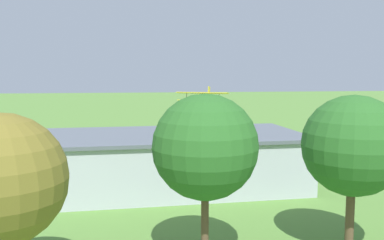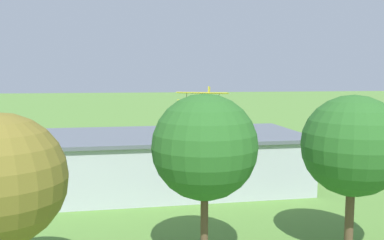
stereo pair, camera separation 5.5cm
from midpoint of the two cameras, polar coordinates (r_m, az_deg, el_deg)
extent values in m
plane|color=#568438|center=(80.63, -1.80, -2.10)|extent=(400.00, 400.00, 0.00)
cube|color=#B7BCC6|center=(43.05, -2.89, -5.91)|extent=(27.07, 13.20, 5.39)
cube|color=slate|center=(42.53, -2.91, -2.13)|extent=(27.68, 13.81, 0.35)
cube|color=#384251|center=(49.38, -3.83, -4.90)|extent=(9.40, 0.33, 4.42)
cylinder|color=yellow|center=(72.97, 1.79, 2.98)|extent=(4.07, 6.51, 2.11)
cone|color=black|center=(69.49, 0.87, 2.27)|extent=(0.95, 1.02, 0.76)
cube|color=yellow|center=(72.24, 1.60, 2.73)|extent=(8.94, 5.56, 0.33)
cube|color=yellow|center=(71.53, 1.44, 3.84)|extent=(8.94, 5.56, 0.33)
cube|color=yellow|center=(75.67, 2.44, 4.23)|extent=(0.71, 1.20, 1.47)
cube|color=yellow|center=(75.87, 2.48, 3.52)|extent=(2.72, 2.02, 0.24)
cylinder|color=black|center=(72.91, 0.96, 1.94)|extent=(0.43, 0.63, 0.64)
cylinder|color=black|center=(72.34, 2.39, 1.91)|extent=(0.43, 0.63, 0.64)
cylinder|color=#332D28|center=(72.85, -0.76, 3.32)|extent=(0.23, 0.34, 1.52)
cylinder|color=#332D28|center=(71.03, 3.86, 3.23)|extent=(0.23, 0.34, 1.52)
cube|color=#23389E|center=(54.87, -19.22, -5.71)|extent=(2.17, 4.54, 0.78)
cube|color=#2D3842|center=(54.74, -19.25, -5.04)|extent=(1.80, 2.59, 0.53)
cylinder|color=black|center=(53.31, -18.64, -6.46)|extent=(0.27, 0.65, 0.64)
cylinder|color=black|center=(53.78, -20.56, -6.42)|extent=(0.27, 0.65, 0.64)
cylinder|color=black|center=(56.16, -17.91, -5.79)|extent=(0.27, 0.65, 0.64)
cylinder|color=black|center=(56.61, -19.74, -5.77)|extent=(0.27, 0.65, 0.64)
cylinder|color=black|center=(58.56, -24.64, -5.58)|extent=(0.29, 0.66, 0.64)
cylinder|color=beige|center=(56.31, 5.84, -5.38)|extent=(0.43, 0.43, 0.84)
cylinder|color=navy|center=(56.17, 5.85, -4.67)|extent=(0.51, 0.51, 0.59)
sphere|color=#9E704C|center=(56.09, 5.86, -4.25)|extent=(0.23, 0.23, 0.23)
cylinder|color=orange|center=(55.79, 9.05, -5.57)|extent=(0.34, 0.34, 0.77)
cylinder|color=#3F3F47|center=(55.66, 9.07, -4.91)|extent=(0.40, 0.40, 0.55)
sphere|color=beige|center=(55.59, 9.07, -4.53)|extent=(0.21, 0.21, 0.21)
cylinder|color=brown|center=(25.92, 1.82, -14.12)|extent=(0.48, 0.48, 5.53)
sphere|color=#286023|center=(24.67, 1.85, -3.80)|extent=(6.51, 6.51, 6.51)
cylinder|color=brown|center=(29.65, 21.37, -12.19)|extent=(0.57, 0.57, 5.24)
sphere|color=#286023|center=(28.56, 21.74, -3.35)|extent=(6.66, 6.66, 6.66)
camera|label=1|loc=(0.03, -89.98, 0.00)|focal=37.85mm
camera|label=2|loc=(0.03, 90.02, 0.00)|focal=37.85mm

